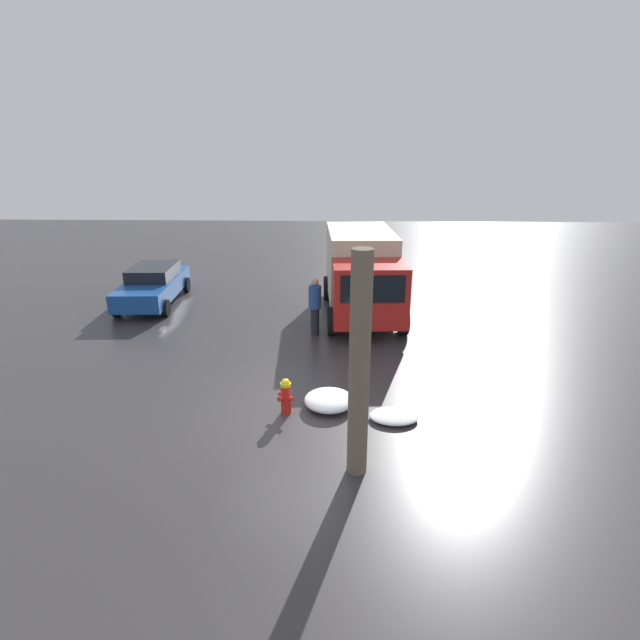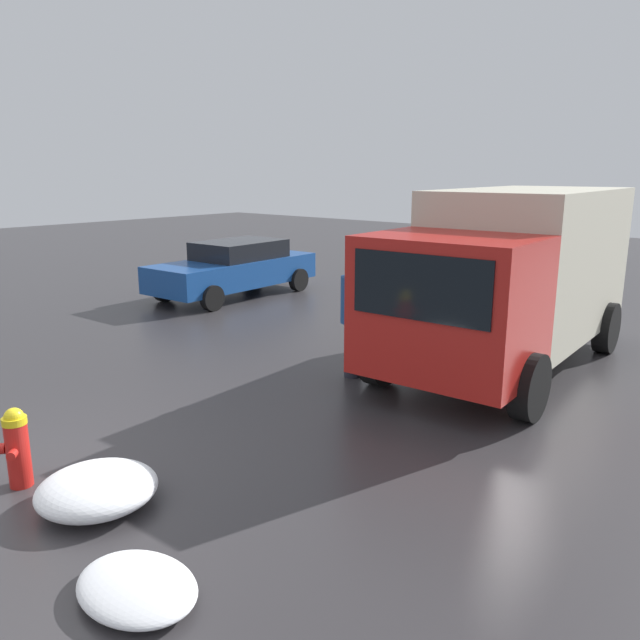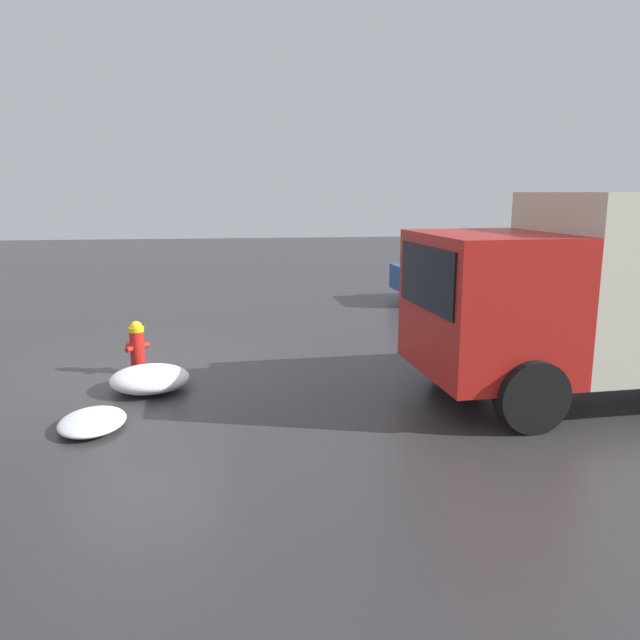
{
  "view_description": "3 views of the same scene",
  "coord_description": "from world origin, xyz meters",
  "px_view_note": "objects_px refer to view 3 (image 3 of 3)",
  "views": [
    {
      "loc": [
        -9.91,
        -1.08,
        5.74
      ],
      "look_at": [
        3.02,
        -0.67,
        1.17
      ],
      "focal_mm": 28.0,
      "sensor_mm": 36.0,
      "label": 1
    },
    {
      "loc": [
        -2.43,
        -6.16,
        3.17
      ],
      "look_at": [
        3.98,
        -0.64,
        1.13
      ],
      "focal_mm": 35.0,
      "sensor_mm": 36.0,
      "label": 2
    },
    {
      "loc": [
        1.59,
        -10.01,
        2.86
      ],
      "look_at": [
        2.88,
        -0.56,
        0.9
      ],
      "focal_mm": 35.0,
      "sensor_mm": 36.0,
      "label": 3
    }
  ],
  "objects_px": {
    "fire_hydrant": "(137,346)",
    "delivery_truck": "(635,287)",
    "pedestrian": "(448,309)",
    "parked_car": "(483,273)"
  },
  "relations": [
    {
      "from": "delivery_truck",
      "to": "parked_car",
      "type": "distance_m",
      "value": 7.93
    },
    {
      "from": "pedestrian",
      "to": "fire_hydrant",
      "type": "bearing_deg",
      "value": 20.5
    },
    {
      "from": "pedestrian",
      "to": "parked_car",
      "type": "bearing_deg",
      "value": -91.07
    },
    {
      "from": "fire_hydrant",
      "to": "pedestrian",
      "type": "distance_m",
      "value": 5.05
    },
    {
      "from": "fire_hydrant",
      "to": "parked_car",
      "type": "distance_m",
      "value": 10.03
    },
    {
      "from": "pedestrian",
      "to": "delivery_truck",
      "type": "bearing_deg",
      "value": 170.06
    },
    {
      "from": "fire_hydrant",
      "to": "parked_car",
      "type": "bearing_deg",
      "value": -103.5
    },
    {
      "from": "fire_hydrant",
      "to": "delivery_truck",
      "type": "xyz_separation_m",
      "value": [
        7.16,
        -2.01,
        1.12
      ]
    },
    {
      "from": "fire_hydrant",
      "to": "delivery_truck",
      "type": "height_order",
      "value": "delivery_truck"
    },
    {
      "from": "fire_hydrant",
      "to": "pedestrian",
      "type": "bearing_deg",
      "value": -144.18
    }
  ]
}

